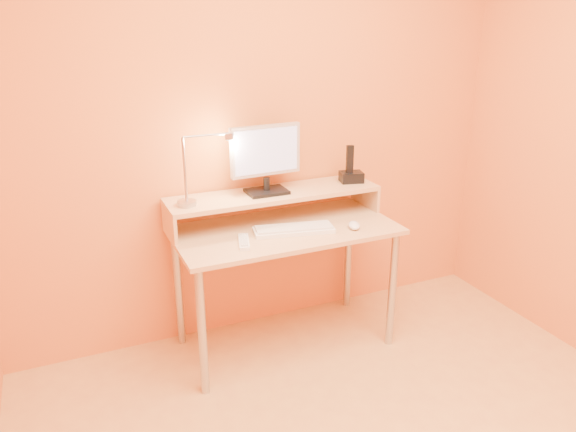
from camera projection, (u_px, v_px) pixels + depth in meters
name	position (u px, v px, depth m)	size (l,w,h in m)	color
wall_back	(262.00, 120.00, 3.06)	(3.00, 0.04, 2.50)	#D1743D
desk_leg_fl	(202.00, 333.00, 2.67)	(0.04, 0.04, 0.69)	#AEAEB8
desk_leg_fr	(392.00, 290.00, 3.09)	(0.04, 0.04, 0.69)	#AEAEB8
desk_leg_bl	(178.00, 289.00, 3.10)	(0.04, 0.04, 0.69)	#AEAEB8
desk_leg_br	(348.00, 256.00, 3.52)	(0.04, 0.04, 0.69)	#AEAEB8
desk_lower	(285.00, 230.00, 2.97)	(1.20, 0.60, 0.03)	tan
shelf_riser_left	(169.00, 223.00, 2.85)	(0.02, 0.30, 0.14)	tan
shelf_riser_right	(365.00, 195.00, 3.30)	(0.02, 0.30, 0.14)	tan
desk_shelf	(274.00, 194.00, 3.05)	(1.20, 0.30, 0.03)	tan
monitor_foot	(267.00, 191.00, 3.02)	(0.22, 0.16, 0.02)	black
monitor_neck	(267.00, 184.00, 3.01)	(0.04, 0.04, 0.07)	black
monitor_panel	(265.00, 150.00, 2.95)	(0.40, 0.04, 0.27)	#B7B7BB
monitor_back	(264.00, 149.00, 2.97)	(0.36, 0.01, 0.23)	black
monitor_screen	(267.00, 151.00, 2.94)	(0.36, 0.00, 0.24)	#B8C0FA
lamp_base	(187.00, 203.00, 2.82)	(0.10, 0.10, 0.03)	#AEAEB8
lamp_post	(185.00, 170.00, 2.76)	(0.01, 0.01, 0.33)	#AEAEB8
lamp_arm	(206.00, 135.00, 2.75)	(0.01, 0.01, 0.24)	#AEAEB8
lamp_head	(229.00, 136.00, 2.80)	(0.04, 0.04, 0.03)	#AEAEB8
lamp_bulb	(229.00, 139.00, 2.81)	(0.03, 0.03, 0.00)	#FFEAC6
phone_dock	(351.00, 177.00, 3.22)	(0.13, 0.10, 0.06)	black
phone_handset	(350.00, 159.00, 3.17)	(0.04, 0.03, 0.16)	black
phone_led	(362.00, 178.00, 3.19)	(0.01, 0.00, 0.04)	blue
keyboard	(294.00, 230.00, 2.91)	(0.43, 0.14, 0.02)	white
mouse	(354.00, 225.00, 2.95)	(0.06, 0.11, 0.04)	white
remote_control	(244.00, 242.00, 2.76)	(0.05, 0.19, 0.02)	white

